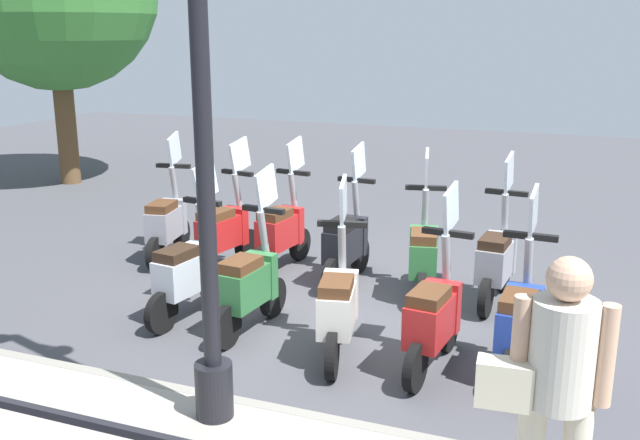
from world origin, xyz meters
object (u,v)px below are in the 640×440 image
object	(u,v)px
lamp_post_near	(204,140)
scooter_far_0	(497,259)
scooter_near_4	(188,272)
scooter_far_2	(346,242)
scooter_near_1	(434,316)
scooter_near_3	(250,283)
scooter_far_4	(224,231)
scooter_far_3	(282,230)
scooter_far_5	(167,222)
scooter_near_2	(338,305)
scooter_far_1	(423,253)
scooter_near_0	(520,321)
pedestrian_with_bag	(555,384)

from	to	relation	value
lamp_post_near	scooter_far_0	bearing A→B (deg)	-24.72
scooter_near_4	scooter_far_2	world-z (taller)	same
scooter_near_1	scooter_near_3	world-z (taller)	same
scooter_near_4	scooter_far_4	bearing A→B (deg)	22.32
scooter_far_3	scooter_near_4	bearing A→B (deg)	178.84
scooter_far_2	lamp_post_near	bearing A→B (deg)	-173.47
lamp_post_near	scooter_far_5	bearing A→B (deg)	37.00
scooter_near_1	scooter_far_4	bearing A→B (deg)	66.36
scooter_near_4	scooter_far_0	world-z (taller)	same
scooter_near_2	scooter_far_3	xyz separation A→B (m)	(1.97, 1.40, 0.00)
lamp_post_near	scooter_far_5	size ratio (longest dim) A/B	2.85
scooter_near_3	scooter_far_5	xyz separation A→B (m)	(1.60, 1.92, 0.00)
scooter_near_2	scooter_far_2	bearing A→B (deg)	3.93
scooter_near_1	scooter_far_4	size ratio (longest dim) A/B	1.00
scooter_far_1	scooter_far_2	distance (m)	0.90
scooter_far_0	scooter_far_4	size ratio (longest dim) A/B	1.00
scooter_far_3	scooter_near_1	bearing A→B (deg)	-123.30
scooter_far_0	scooter_far_1	world-z (taller)	same
scooter_near_3	scooter_far_4	distance (m)	1.85
scooter_near_0	scooter_far_0	world-z (taller)	same
scooter_far_4	lamp_post_near	bearing A→B (deg)	-142.02
pedestrian_with_bag	scooter_near_1	world-z (taller)	pedestrian_with_bag
scooter_near_0	scooter_near_4	bearing A→B (deg)	91.17
scooter_far_5	scooter_near_2	bearing A→B (deg)	-132.15
lamp_post_near	scooter_near_1	world-z (taller)	lamp_post_near
scooter_near_2	scooter_far_5	xyz separation A→B (m)	(1.82, 2.87, 0.00)
scooter_near_0	scooter_far_3	xyz separation A→B (m)	(1.78, 2.90, 0.00)
scooter_far_2	scooter_far_4	size ratio (longest dim) A/B	1.00
scooter_far_2	scooter_near_4	bearing A→B (deg)	147.61
scooter_near_1	scooter_far_1	distance (m)	1.71
scooter_near_1	scooter_near_2	world-z (taller)	same
scooter_near_1	scooter_far_5	bearing A→B (deg)	71.09
scooter_far_0	scooter_far_1	size ratio (longest dim) A/B	1.00
scooter_far_0	scooter_far_5	xyz separation A→B (m)	(0.05, 3.98, 0.00)
scooter_far_0	scooter_far_1	distance (m)	0.76
scooter_near_3	lamp_post_near	bearing A→B (deg)	-155.97
scooter_near_3	scooter_far_1	xyz separation A→B (m)	(1.48, -1.31, 0.00)
scooter_far_0	scooter_far_3	world-z (taller)	same
scooter_far_3	scooter_far_5	distance (m)	1.48
scooter_near_4	scooter_far_3	size ratio (longest dim) A/B	1.00
scooter_near_2	scooter_far_3	world-z (taller)	same
scooter_far_0	scooter_far_2	size ratio (longest dim) A/B	1.00
lamp_post_near	scooter_far_1	world-z (taller)	lamp_post_near
lamp_post_near	scooter_near_3	world-z (taller)	lamp_post_near
pedestrian_with_bag	scooter_near_3	xyz separation A→B (m)	(2.21, 2.79, -0.60)
scooter_far_1	scooter_far_2	xyz separation A→B (m)	(0.11, 0.90, 0.00)
scooter_far_5	scooter_far_0	bearing A→B (deg)	-100.55
pedestrian_with_bag	scooter_near_4	distance (m)	4.22
scooter_near_1	scooter_far_0	bearing A→B (deg)	-2.70
lamp_post_near	scooter_far_0	xyz separation A→B (m)	(3.25, -1.49, -1.62)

